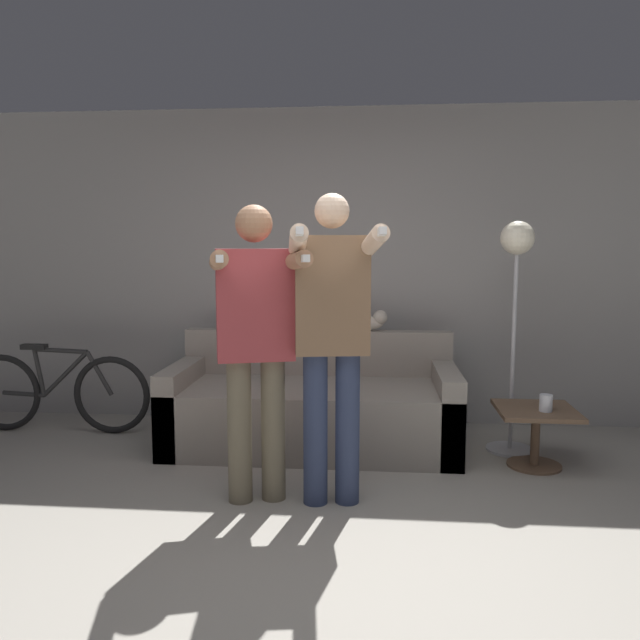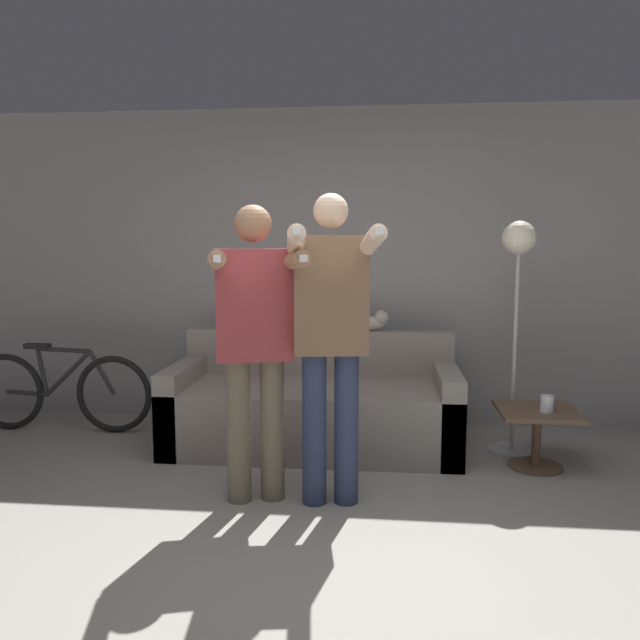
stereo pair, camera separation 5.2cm
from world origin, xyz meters
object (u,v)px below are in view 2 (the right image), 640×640
Objects in this scene: couch at (314,409)px; bicycle at (60,391)px; side_table at (537,425)px; person_left at (255,333)px; person_right at (331,329)px; cat at (365,322)px; floor_lamp at (518,276)px; cup at (547,404)px.

couch reaches higher than bicycle.
couch is 4.09× the size of side_table.
person_left is 0.97× the size of person_right.
cat reaches higher than couch.
floor_lamp is 1.03m from side_table.
person_left reaches higher than floor_lamp.
floor_lamp is at bearing -2.48° from bicycle.
cup is at bearing 17.30° from person_right.
bicycle is at bearing 171.70° from cup.
couch is 1.18× the size of person_right.
side_table is at bearing 20.22° from person_right.
person_left is 1.13× the size of bicycle.
side_table is (1.32, 0.73, -0.73)m from person_right.
floor_lamp is at bearing 16.64° from person_left.
couch is 0.79m from cat.
floor_lamp is at bearing -17.70° from cat.
cat is (0.36, 0.36, 0.61)m from couch.
person_left is at bearing -157.38° from side_table.
floor_lamp is at bearing 110.21° from cup.
cat is at bearing 150.75° from side_table.
person_right is at bearing -96.05° from cat.
person_left reaches higher than bicycle.
person_left is at bearing -159.67° from cup.
floor_lamp reaches higher than cat.
cat is at bearing 75.21° from person_right.
couch is at bearing 168.96° from side_table.
cup is (1.22, -0.72, -0.43)m from cat.
couch is 18.84× the size of cup.
person_left is 1.98m from floor_lamp.
person_right reaches higher than bicycle.
bicycle is (-3.60, 0.47, 0.03)m from side_table.
side_table is at bearing -11.04° from couch.
cat is 1.19m from floor_lamp.
cat reaches higher than cup.
side_table is (0.10, -0.31, -0.98)m from floor_lamp.
floor_lamp reaches higher than side_table.
couch is 1.23× the size of person_left.
bicycle is at bearing 177.52° from floor_lamp.
person_right is 1.63m from floor_lamp.
person_right is 1.68m from side_table.
cup is 0.07× the size of bicycle.
side_table is 0.34× the size of bicycle.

